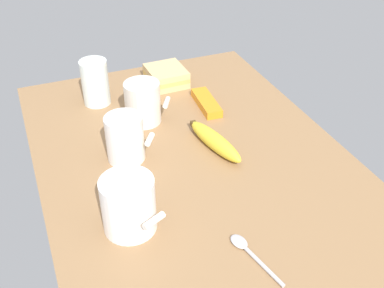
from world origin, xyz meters
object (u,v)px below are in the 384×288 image
Objects in this scene: sandwich_main at (166,76)px; snack_bar at (206,103)px; spoon at (249,251)px; coffee_mug_milky at (129,204)px; coffee_mug_black at (143,102)px; banana at (215,141)px; glass_of_milk at (95,84)px; coffee_mug_spare at (125,138)px.

sandwich_main reaches higher than snack_bar.
spoon is (61.63, -7.16, -1.82)cm from sandwich_main.
snack_bar is (-33.33, 28.96, -4.34)cm from coffee_mug_milky.
sandwich_main is 62.07cm from spoon.
sandwich_main is at bearing 144.67° from coffee_mug_black.
coffee_mug_black is 0.58× the size of banana.
glass_of_milk is at bearing -80.77° from sandwich_main.
coffee_mug_spare is 0.88× the size of glass_of_milk.
sandwich_main is (-28.50, 18.92, -2.97)cm from coffee_mug_spare.
glass_of_milk is 0.63× the size of banana.
coffee_mug_spare is 25.34cm from glass_of_milk.
coffee_mug_milky is at bearing -13.54° from coffee_mug_spare.
glass_of_milk is (-25.33, -0.58, 0.01)cm from coffee_mug_spare.
coffee_mug_spare is at bearing -57.11° from snack_bar.
spoon is at bearing 11.91° from glass_of_milk.
sandwich_main is (-15.80, 11.20, -2.93)cm from coffee_mug_black.
coffee_mug_spare is at bearing -33.58° from sandwich_main.
glass_of_milk is 35.02cm from banana.
spoon is at bearing 51.54° from coffee_mug_milky.
coffee_mug_black is at bearing 33.29° from glass_of_milk.
coffee_mug_milky is (32.67, -12.53, 0.21)cm from coffee_mug_black.
coffee_mug_black is 15.11cm from glass_of_milk.
coffee_mug_spare is 0.79× the size of snack_bar.
sandwich_main is 19.98cm from glass_of_milk.
snack_bar is (-0.66, 16.42, -4.13)cm from coffee_mug_black.
coffee_mug_black is at bearing 159.02° from coffee_mug_milky.
snack_bar is at bearing 19.05° from sandwich_main.
coffee_mug_spare is at bearing -100.99° from banana.
banana is (16.35, 11.07, -3.31)cm from coffee_mug_black.
snack_bar is (-17.02, 5.35, -0.82)cm from banana.
banana is (28.99, 19.37, -3.36)cm from glass_of_milk.
coffee_mug_spare reaches higher than snack_bar.
spoon is 1.02× the size of snack_bar.
sandwich_main is 0.61× the size of banana.
banana is 17.86cm from snack_bar.
coffee_mug_spare is (-19.97, 4.81, -0.17)cm from coffee_mug_milky.
coffee_mug_black is 46.25cm from spoon.
glass_of_milk is 0.88× the size of spoon.
coffee_mug_milky is at bearing -20.98° from coffee_mug_black.
glass_of_milk is at bearing -168.09° from spoon.
spoon is at bearing -6.63° from sandwich_main.
sandwich_main is 32.16cm from banana.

